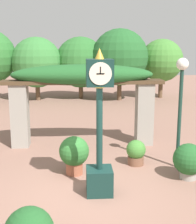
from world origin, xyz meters
TOP-DOWN VIEW (x-y plane):
  - ground_plane at (0.00, 0.00)m, footprint 60.00×60.00m
  - pedestal_clock at (0.31, -0.05)m, footprint 0.60×0.62m
  - pergola at (0.00, 3.62)m, footprint 5.39×1.16m
  - potted_plant_near_left at (1.48, 1.68)m, footprint 0.56×0.56m
  - potted_plant_near_right at (-0.28, 1.11)m, footprint 0.79×0.79m
  - potted_plant_far_left at (2.65, 0.62)m, footprint 0.81×0.81m
  - lamp_post at (2.61, 1.42)m, footprint 0.33×0.33m
  - tree_line at (-0.46, 13.19)m, footprint 14.02×4.24m

SIDE VIEW (x-z plane):
  - ground_plane at x=0.00m, z-range 0.00..0.00m
  - potted_plant_near_left at x=1.48m, z-range 0.01..0.74m
  - potted_plant_far_left at x=2.65m, z-range 0.03..0.96m
  - potted_plant_near_right at x=-0.28m, z-range 0.07..1.10m
  - pedestal_clock at x=0.31m, z-range -0.12..3.19m
  - pergola at x=0.00m, z-range 0.69..3.46m
  - lamp_post at x=2.61m, z-range 0.69..3.74m
  - tree_line at x=-0.46m, z-range 0.31..4.76m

